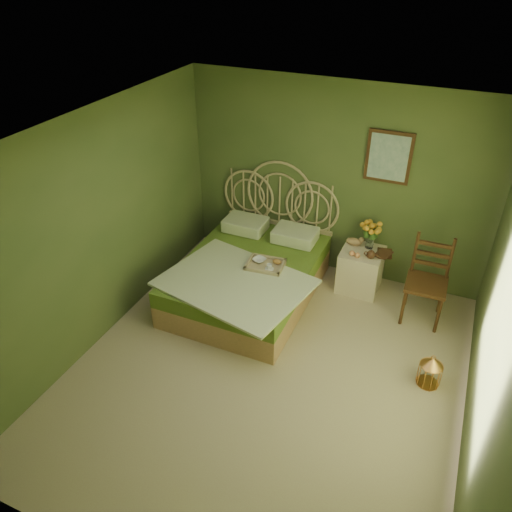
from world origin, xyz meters
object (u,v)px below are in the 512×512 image
at_px(bed, 250,273).
at_px(birdcage, 430,371).
at_px(chair, 429,275).
at_px(nightstand, 361,265).

xyz_separation_m(bed, birdcage, (2.36, -0.69, -0.15)).
bearing_deg(chair, bed, -169.17).
distance_m(bed, chair, 2.19).
bearing_deg(birdcage, chair, 101.76).
height_order(chair, birdcage, chair).
distance_m(nightstand, chair, 0.90).
distance_m(nightstand, birdcage, 1.77).
relative_size(bed, chair, 2.20).
bearing_deg(birdcage, nightstand, 127.76).
height_order(bed, birdcage, bed).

